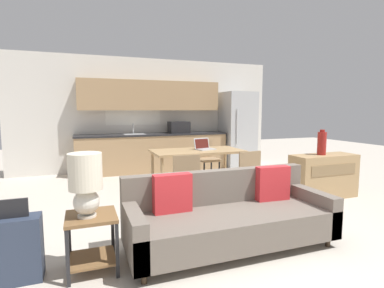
{
  "coord_description": "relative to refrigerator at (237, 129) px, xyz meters",
  "views": [
    {
      "loc": [
        -1.59,
        -2.69,
        1.46
      ],
      "look_at": [
        -0.05,
        1.5,
        0.95
      ],
      "focal_mm": 28.0,
      "sensor_mm": 36.0,
      "label": 1
    }
  ],
  "objects": [
    {
      "name": "table_lamp",
      "position": [
        -3.8,
        -4.17,
        -0.12
      ],
      "size": [
        0.29,
        0.29,
        0.57
      ],
      "color": "silver",
      "rests_on": "side_table"
    },
    {
      "name": "dining_chair_far_right",
      "position": [
        -1.43,
        -1.3,
        -0.47
      ],
      "size": [
        0.45,
        0.45,
        0.83
      ],
      "rotation": [
        0.0,
        0.0,
        0.07
      ],
      "color": "#997A56",
      "rests_on": "ground_plane"
    },
    {
      "name": "suitcase",
      "position": [
        -4.4,
        -4.11,
        -0.67
      ],
      "size": [
        0.45,
        0.22,
        0.72
      ],
      "color": "#2D384C",
      "rests_on": "ground_plane"
    },
    {
      "name": "refrigerator",
      "position": [
        0.0,
        0.0,
        0.0
      ],
      "size": [
        0.78,
        0.79,
        1.92
      ],
      "color": "#B7BABC",
      "rests_on": "ground_plane"
    },
    {
      "name": "credenza",
      "position": [
        -0.04,
        -3.05,
        -0.6
      ],
      "size": [
        1.13,
        0.43,
        0.72
      ],
      "color": "tan",
      "rests_on": "ground_plane"
    },
    {
      "name": "vase",
      "position": [
        -0.09,
        -3.03,
        -0.04
      ],
      "size": [
        0.14,
        0.14,
        0.42
      ],
      "color": "maroon",
      "rests_on": "credenza"
    },
    {
      "name": "couch",
      "position": [
        -2.37,
        -4.11,
        -0.64
      ],
      "size": [
        2.19,
        0.8,
        0.8
      ],
      "color": "#3D2D1E",
      "rests_on": "ground_plane"
    },
    {
      "name": "wall_back",
      "position": [
        -2.22,
        0.43,
        0.4
      ],
      "size": [
        6.4,
        0.07,
        2.7
      ],
      "color": "silver",
      "rests_on": "ground_plane"
    },
    {
      "name": "kitchen_counter",
      "position": [
        -2.21,
        0.13,
        -0.12
      ],
      "size": [
        3.57,
        0.65,
        2.15
      ],
      "color": "tan",
      "rests_on": "ground_plane"
    },
    {
      "name": "dining_chair_near_right",
      "position": [
        -1.41,
        -2.81,
        -0.47
      ],
      "size": [
        0.47,
        0.47,
        0.83
      ],
      "rotation": [
        0.0,
        0.0,
        3.26
      ],
      "color": "#997A56",
      "rests_on": "ground_plane"
    },
    {
      "name": "side_table",
      "position": [
        -3.76,
        -4.15,
        -0.61
      ],
      "size": [
        0.44,
        0.44,
        0.52
      ],
      "color": "brown",
      "rests_on": "ground_plane"
    },
    {
      "name": "ground_plane",
      "position": [
        -2.22,
        -4.2,
        -0.96
      ],
      "size": [
        20.0,
        20.0,
        0.0
      ],
      "primitive_type": "plane",
      "color": "beige"
    },
    {
      "name": "laptop",
      "position": [
        -1.78,
        -2.01,
        -0.15
      ],
      "size": [
        0.38,
        0.33,
        0.2
      ],
      "rotation": [
        0.0,
        0.0,
        0.27
      ],
      "color": "#B7BABC",
      "rests_on": "dining_table"
    },
    {
      "name": "dining_table",
      "position": [
        -1.92,
        -2.04,
        -0.27
      ],
      "size": [
        1.57,
        0.81,
        0.76
      ],
      "color": "tan",
      "rests_on": "ground_plane"
    },
    {
      "name": "dining_chair_near_left",
      "position": [
        -2.43,
        -2.81,
        -0.47
      ],
      "size": [
        0.43,
        0.43,
        0.83
      ],
      "rotation": [
        0.0,
        0.0,
        3.11
      ],
      "color": "#997A56",
      "rests_on": "ground_plane"
    }
  ]
}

